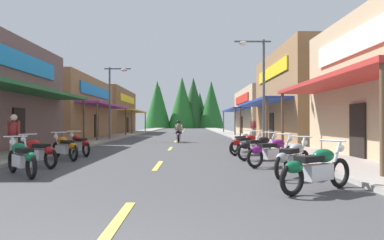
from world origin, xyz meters
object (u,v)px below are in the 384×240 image
object	(u,v)px
streetlamp_left	(114,92)
motorcycle_parked_right_3	(259,147)
motorcycle_parked_left_0	(22,157)
motorcycle_parked_left_1	(37,152)
motorcycle_parked_right_0	(316,168)
motorcycle_parked_right_1	(293,158)
motorcycle_parked_left_2	(65,147)
streetlamp_right	(258,77)
rider_cruising_lead	(179,133)
pedestrian_browsing	(253,127)
motorcycle_parked_right_5	(243,141)
pedestrian_by_shop	(14,134)
motorcycle_parked_left_3	(79,144)
motorcycle_parked_right_2	(272,151)
motorcycle_parked_right_4	(247,143)

from	to	relation	value
streetlamp_left	motorcycle_parked_right_3	world-z (taller)	streetlamp_left
motorcycle_parked_left_0	motorcycle_parked_left_1	distance (m)	1.76
motorcycle_parked_right_0	motorcycle_parked_right_3	bearing A→B (deg)	57.02
motorcycle_parked_right_1	motorcycle_parked_left_2	size ratio (longest dim) A/B	1.07
streetlamp_right	motorcycle_parked_right_3	bearing A→B (deg)	-101.38
motorcycle_parked_right_0	motorcycle_parked_left_0	world-z (taller)	same
streetlamp_right	rider_cruising_lead	xyz separation A→B (m)	(-4.58, 5.17, -3.26)
motorcycle_parked_right_0	motorcycle_parked_right_3	world-z (taller)	same
streetlamp_left	motorcycle_parked_right_1	distance (m)	19.57
motorcycle_parked_right_0	rider_cruising_lead	size ratio (longest dim) A/B	0.87
streetlamp_right	motorcycle_parked_right_1	world-z (taller)	streetlamp_right
motorcycle_parked_left_0	motorcycle_parked_left_2	distance (m)	3.80
motorcycle_parked_left_1	pedestrian_browsing	world-z (taller)	pedestrian_browsing
pedestrian_browsing	motorcycle_parked_right_3	bearing A→B (deg)	-140.31
motorcycle_parked_right_5	pedestrian_by_shop	distance (m)	9.85
motorcycle_parked_left_3	rider_cruising_lead	xyz separation A→B (m)	(3.90, 9.55, 0.17)
pedestrian_browsing	streetlamp_left	bearing A→B (deg)	143.65
pedestrian_browsing	motorcycle_parked_right_0	bearing A→B (deg)	-137.58
motorcycle_parked_right_2	motorcycle_parked_left_2	world-z (taller)	same
streetlamp_left	motorcycle_parked_left_2	size ratio (longest dim) A/B	3.52
streetlamp_right	motorcycle_parked_right_0	size ratio (longest dim) A/B	3.22
motorcycle_parked_right_4	pedestrian_browsing	distance (m)	12.40
motorcycle_parked_right_4	rider_cruising_lead	world-z (taller)	rider_cruising_lead
motorcycle_parked_right_3	motorcycle_parked_right_5	size ratio (longest dim) A/B	1.08
motorcycle_parked_left_2	motorcycle_parked_left_3	distance (m)	1.58
motorcycle_parked_right_5	rider_cruising_lead	world-z (taller)	rider_cruising_lead
motorcycle_parked_right_5	pedestrian_by_shop	xyz separation A→B (m)	(-8.87, -4.24, 0.49)
streetlamp_left	rider_cruising_lead	distance (m)	6.33
streetlamp_left	pedestrian_browsing	distance (m)	11.29
streetlamp_left	motorcycle_parked_right_3	size ratio (longest dim) A/B	3.00
motorcycle_parked_left_0	pedestrian_by_shop	size ratio (longest dim) A/B	0.96
motorcycle_parked_left_3	pedestrian_browsing	bearing A→B (deg)	-78.77
motorcycle_parked_left_3	pedestrian_by_shop	world-z (taller)	pedestrian_by_shop
pedestrian_by_shop	streetlamp_left	bearing A→B (deg)	-160.68
motorcycle_parked_right_1	pedestrian_browsing	world-z (taller)	pedestrian_browsing
streetlamp_left	motorcycle_parked_left_3	world-z (taller)	streetlamp_left
streetlamp_left	pedestrian_by_shop	xyz separation A→B (m)	(-0.45, -13.88, -2.74)
rider_cruising_lead	motorcycle_parked_right_1	bearing A→B (deg)	-167.29
streetlamp_right	motorcycle_parked_right_1	bearing A→B (deg)	-96.60
streetlamp_left	motorcycle_parked_right_2	size ratio (longest dim) A/B	2.99
motorcycle_parked_right_1	motorcycle_parked_left_3	bearing A→B (deg)	92.09
motorcycle_parked_right_5	motorcycle_parked_left_2	size ratio (longest dim) A/B	1.09
motorcycle_parked_right_3	motorcycle_parked_left_2	size ratio (longest dim) A/B	1.17
motorcycle_parked_left_2	motorcycle_parked_right_0	bearing A→B (deg)	-173.19
motorcycle_parked_right_3	motorcycle_parked_left_3	world-z (taller)	same
motorcycle_parked_right_5	motorcycle_parked_left_0	size ratio (longest dim) A/B	1.07
motorcycle_parked_left_1	pedestrian_by_shop	world-z (taller)	pedestrian_by_shop
motorcycle_parked_right_2	motorcycle_parked_left_2	size ratio (longest dim) A/B	1.18
motorcycle_parked_right_3	motorcycle_parked_left_1	xyz separation A→B (m)	(-7.40, -2.10, 0.00)
motorcycle_parked_left_3	streetlamp_left	bearing A→B (deg)	-35.07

